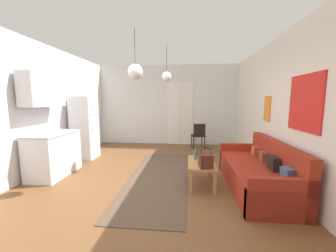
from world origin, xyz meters
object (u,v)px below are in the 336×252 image
Objects in this scene: bamboo_vase at (196,154)px; refrigerator at (85,128)px; pendant_lamp_near at (135,72)px; pendant_lamp_far at (167,76)px; handbag at (205,160)px; coffee_table at (201,165)px; couch at (259,173)px; accent_chair at (199,134)px.

refrigerator is at bearing 156.26° from bamboo_vase.
pendant_lamp_far is (0.44, 1.15, 0.05)m from pendant_lamp_near.
handbag is (0.15, -0.44, 0.02)m from bamboo_vase.
handbag is at bearing -6.77° from pendant_lamp_near.
handbag reaches higher than coffee_table.
coffee_table is 2.20m from pendant_lamp_far.
pendant_lamp_near reaches higher than bamboo_vase.
couch is 2.47× the size of pendant_lamp_near.
couch is at bearing -31.11° from pendant_lamp_far.
pendant_lamp_far is (-0.77, 1.04, 1.78)m from coffee_table.
pendant_lamp_far reaches higher than couch.
couch is 2.69× the size of pendant_lamp_far.
couch is at bearing 1.52° from pendant_lamp_near.
pendant_lamp_far is at bearing 127.61° from bamboo_vase.
couch is 4.44m from refrigerator.
refrigerator is at bearing 159.53° from couch.
bamboo_vase is 2.67m from accent_chair.
couch is 2.90m from pendant_lamp_near.
refrigerator is (-3.08, 1.48, 0.47)m from coffee_table.
coffee_table is 0.51× the size of refrigerator.
refrigerator reaches higher than coffee_table.
bamboo_vase is at bearing -23.74° from refrigerator.
pendant_lamp_far is at bearing -10.94° from refrigerator.
bamboo_vase is at bearing 14.63° from pendant_lamp_near.
refrigerator is at bearing 139.51° from pendant_lamp_near.
bamboo_vase reaches higher than accent_chair.
coffee_table is 1.02× the size of accent_chair.
refrigerator is (-3.13, 1.75, 0.29)m from handbag.
accent_chair is (-0.94, 2.89, 0.20)m from couch.
refrigerator is at bearing 169.06° from pendant_lamp_far.
handbag is (-0.99, -0.21, 0.28)m from couch.
couch is 2.83m from pendant_lamp_far.
bamboo_vase is 0.24× the size of refrigerator.
handbag is at bearing -168.06° from couch.
pendant_lamp_near is 1.09× the size of pendant_lamp_far.
accent_chair is at bearing 89.02° from handbag.
handbag is at bearing -29.17° from refrigerator.
pendant_lamp_near reaches higher than refrigerator.
handbag is 0.40× the size of pendant_lamp_near.
bamboo_vase is at bearing 168.68° from couch.
handbag is at bearing -70.73° from bamboo_vase.
pendant_lamp_far is at bearing 69.02° from pendant_lamp_near.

